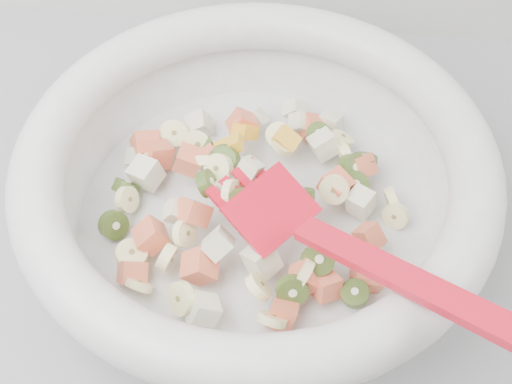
# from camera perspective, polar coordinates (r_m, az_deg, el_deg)

# --- Properties ---
(mixing_bowl) EXTENTS (0.40, 0.40, 0.15)m
(mixing_bowl) POSITION_cam_1_polar(r_m,az_deg,el_deg) (0.59, 0.01, 0.71)
(mixing_bowl) COLOR silver
(mixing_bowl) RESTS_ON counter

